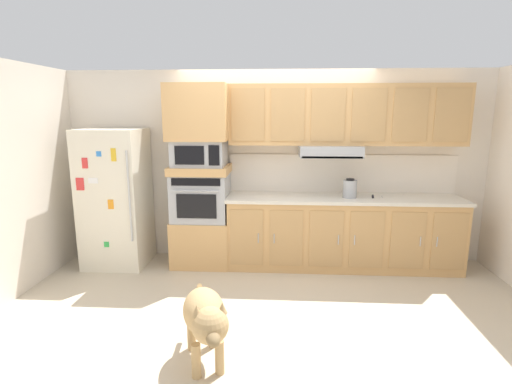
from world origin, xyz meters
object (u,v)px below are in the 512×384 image
Objects in this scene: built_in_oven at (201,196)px; screwdriver at (374,196)px; refrigerator at (116,198)px; electric_kettle at (350,189)px; microwave at (200,153)px; dog at (205,316)px.

built_in_oven is 2.18m from screwdriver.
electric_kettle is at bearing 0.39° from refrigerator.
built_in_oven is at bearing 179.23° from microwave.
built_in_oven reaches higher than dog.
electric_kettle is at bearing -1.44° from microwave.
screwdriver is (3.28, 0.04, 0.05)m from refrigerator.
refrigerator is 2.73× the size of microwave.
electric_kettle is at bearing 127.97° from dog.
built_in_oven reaches higher than electric_kettle.
built_in_oven is 0.71× the size of dog.
dog is (1.55, -2.09, -0.44)m from refrigerator.
microwave is 1.93m from electric_kettle.
refrigerator reaches higher than microwave.
dog is at bearing -78.12° from microwave.
screwdriver is at bearing 4.51° from electric_kettle.
dog is (0.46, -2.16, -0.46)m from built_in_oven.
built_in_oven is at bearing 178.56° from electric_kettle.
electric_kettle is (-0.30, -0.02, 0.10)m from screwdriver.
refrigerator is 7.33× the size of electric_kettle.
microwave is 2.24m from screwdriver.
microwave is at bearing -0.77° from built_in_oven.
screwdriver is 2.79m from dog.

